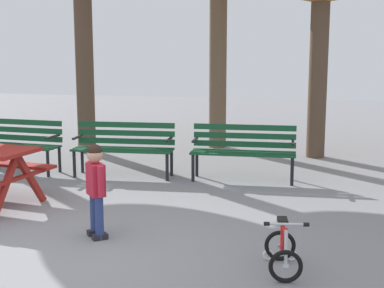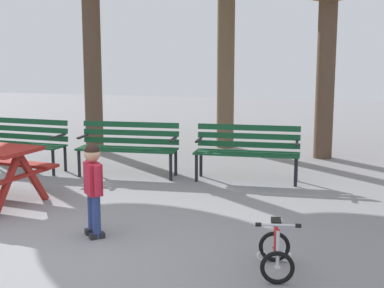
% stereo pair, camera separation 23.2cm
% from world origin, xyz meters
% --- Properties ---
extents(ground, '(36.00, 36.00, 0.00)m').
position_xyz_m(ground, '(0.00, 0.00, 0.00)').
color(ground, gray).
extents(park_bench_far_left, '(1.63, 0.57, 0.85)m').
position_xyz_m(park_bench_far_left, '(-2.44, 3.32, 0.51)').
color(park_bench_far_left, '#144728').
rests_on(park_bench_far_left, ground).
extents(park_bench_left, '(1.63, 0.57, 0.85)m').
position_xyz_m(park_bench_left, '(-0.55, 3.38, 0.51)').
color(park_bench_left, '#144728').
rests_on(park_bench_left, ground).
extents(park_bench_right, '(1.62, 0.53, 0.85)m').
position_xyz_m(park_bench_right, '(1.35, 3.51, 0.51)').
color(park_bench_right, '#144728').
rests_on(park_bench_right, ground).
extents(child_standing, '(0.29, 0.31, 1.02)m').
position_xyz_m(child_standing, '(0.17, 0.49, 0.60)').
color(child_standing, navy).
rests_on(child_standing, ground).
extents(kids_bicycle, '(0.44, 0.60, 0.54)m').
position_xyz_m(kids_bicycle, '(2.18, 0.01, 0.20)').
color(kids_bicycle, black).
rests_on(kids_bicycle, ground).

